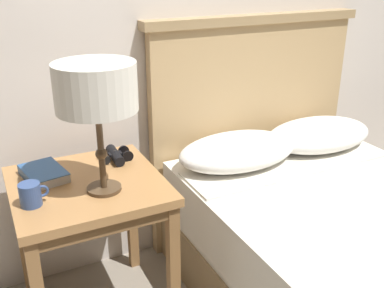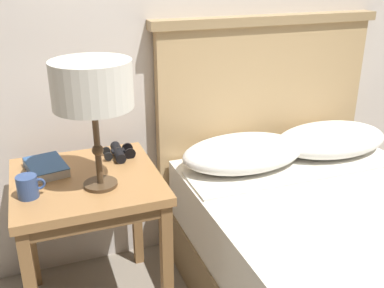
{
  "view_description": "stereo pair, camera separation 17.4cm",
  "coord_description": "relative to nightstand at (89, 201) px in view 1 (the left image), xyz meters",
  "views": [
    {
      "loc": [
        -0.83,
        -1.07,
        1.46
      ],
      "look_at": [
        -0.07,
        0.47,
        0.75
      ],
      "focal_mm": 42.0,
      "sensor_mm": 36.0,
      "label": 1
    },
    {
      "loc": [
        -0.67,
        -1.14,
        1.46
      ],
      "look_at": [
        -0.07,
        0.47,
        0.75
      ],
      "focal_mm": 42.0,
      "sensor_mm": 36.0,
      "label": 2
    }
  ],
  "objects": [
    {
      "name": "book_on_nightstand",
      "position": [
        -0.15,
        0.11,
        0.11
      ],
      "size": [
        0.18,
        0.23,
        0.04
      ],
      "color": "silver",
      "rests_on": "nightstand"
    },
    {
      "name": "coffee_mug",
      "position": [
        -0.22,
        -0.09,
        0.13
      ],
      "size": [
        0.1,
        0.08,
        0.08
      ],
      "color": "#334C84",
      "rests_on": "nightstand"
    },
    {
      "name": "nightstand",
      "position": [
        0.0,
        0.0,
        0.0
      ],
      "size": [
        0.58,
        0.58,
        0.65
      ],
      "color": "#AD7A47",
      "rests_on": "ground_plane"
    },
    {
      "name": "binoculars_pair",
      "position": [
        0.17,
        0.15,
        0.11
      ],
      "size": [
        0.14,
        0.16,
        0.05
      ],
      "color": "black",
      "rests_on": "nightstand"
    },
    {
      "name": "table_lamp",
      "position": [
        0.04,
        -0.1,
        0.48
      ],
      "size": [
        0.29,
        0.29,
        0.49
      ],
      "color": "#4C3823",
      "rests_on": "nightstand"
    },
    {
      "name": "bed",
      "position": [
        0.97,
        -0.59,
        -0.26
      ],
      "size": [
        1.21,
        2.05,
        1.21
      ],
      "color": "olive",
      "rests_on": "ground_plane"
    }
  ]
}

